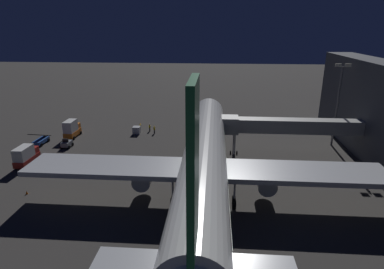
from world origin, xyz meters
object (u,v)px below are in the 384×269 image
jet_bridge (281,126)px  traffic_cone_nose_port (218,134)px  catering_truck (72,129)px  traffic_cone_wingtip_svc_side (27,192)px  belt_loader (41,140)px  apron_floodlight_mast (338,99)px  baggage_container_near_belt (137,130)px  ops_van (26,155)px  traffic_cone_nose_starboard (199,134)px  pushback_tug (67,144)px  ground_crew_under_port_wing (150,127)px  ground_crew_marshaller_fwd (140,126)px  ground_crew_by_belt_loader (154,129)px  airliner_at_gate (204,161)px

jet_bridge → traffic_cone_nose_port: 16.58m
catering_truck → traffic_cone_wingtip_svc_side: bearing=99.3°
traffic_cone_nose_port → jet_bridge: bearing=136.7°
belt_loader → traffic_cone_wingtip_svc_side: (-8.79, 20.39, -0.57)m
apron_floodlight_mast → traffic_cone_wingtip_svc_side: 57.60m
baggage_container_near_belt → traffic_cone_wingtip_svc_side: baggage_container_near_belt is taller
ops_van → traffic_cone_nose_starboard: bearing=-147.9°
ops_van → catering_truck: catering_truck is taller
pushback_tug → catering_truck: size_ratio=0.47×
baggage_container_near_belt → ground_crew_under_port_wing: ground_crew_under_port_wing is taller
apron_floodlight_mast → traffic_cone_nose_starboard: size_ratio=30.10×
apron_floodlight_mast → catering_truck: size_ratio=3.23×
jet_bridge → baggage_container_near_belt: bearing=-19.6°
catering_truck → traffic_cone_nose_port: 32.48m
ground_crew_marshaller_fwd → belt_loader: bearing=29.9°
belt_loader → pushback_tug: size_ratio=2.98×
belt_loader → traffic_cone_nose_port: (-36.91, -8.14, -0.57)m
belt_loader → traffic_cone_wingtip_svc_side: size_ratio=12.95×
jet_bridge → catering_truck: (43.62, -7.30, -3.92)m
apron_floodlight_mast → pushback_tug: apron_floodlight_mast is taller
ground_crew_marshaller_fwd → jet_bridge: bearing=156.0°
ground_crew_by_belt_loader → ops_van: bearing=44.5°
catering_truck → ground_crew_marshaller_fwd: catering_truck is taller
ground_crew_marshaller_fwd → ground_crew_by_belt_loader: bearing=150.6°
ground_crew_marshaller_fwd → ground_crew_under_port_wing: (-2.35, 0.54, -0.01)m
belt_loader → ground_crew_by_belt_loader: (-22.30, -8.55, 0.16)m
pushback_tug → ground_crew_marshaller_fwd: (-12.30, -12.20, 0.15)m
ops_van → belt_loader: bearing=-73.7°
airliner_at_gate → traffic_cone_nose_starboard: (2.20, -27.92, -5.52)m
belt_loader → traffic_cone_wingtip_svc_side: bearing=113.3°
jet_bridge → apron_floodlight_mast: size_ratio=1.55×
jet_bridge → belt_loader: jet_bridge is taller
jet_bridge → baggage_container_near_belt: jet_bridge is taller
jet_bridge → baggage_container_near_belt: 32.22m
baggage_container_near_belt → ground_crew_marshaller_fwd: ground_crew_marshaller_fwd is taller
airliner_at_gate → jet_bridge: airliner_at_gate is taller
traffic_cone_nose_port → traffic_cone_wingtip_svc_side: same height
apron_floodlight_mast → traffic_cone_wingtip_svc_side: (51.42, 24.20, -9.42)m
catering_truck → traffic_cone_wingtip_svc_side: size_ratio=9.32×
airliner_at_gate → ground_crew_by_belt_loader: airliner_at_gate is taller
ops_van → ground_crew_by_belt_loader: (-19.27, -18.91, -0.79)m
ground_crew_marshaller_fwd → ground_crew_under_port_wing: 2.41m
apron_floodlight_mast → ground_crew_under_port_wing: (39.31, -6.31, -8.77)m
traffic_cone_wingtip_svc_side → traffic_cone_nose_port: bearing=-134.6°
apron_floodlight_mast → catering_truck: apron_floodlight_mast is taller
jet_bridge → traffic_cone_nose_port: bearing=-43.3°
ground_crew_by_belt_loader → ground_crew_under_port_wing: (1.41, -1.58, -0.08)m
ground_crew_by_belt_loader → ground_crew_under_port_wing: size_ratio=1.08×
apron_floodlight_mast → baggage_container_near_belt: bearing=-5.8°
pushback_tug → catering_truck: bearing=-75.8°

